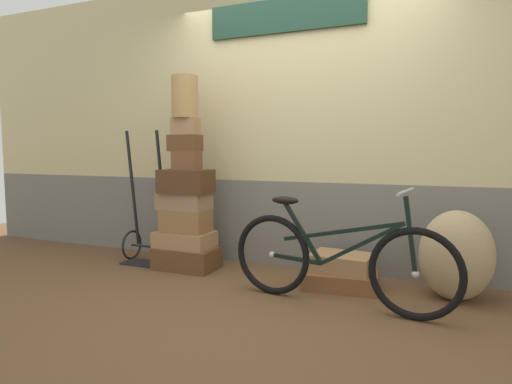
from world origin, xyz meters
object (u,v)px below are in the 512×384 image
at_px(suitcase_1, 185,239).
at_px(suitcase_8, 341,280).
at_px(suitcase_6, 185,143).
at_px(luggage_trolley, 147,233).
at_px(suitcase_2, 186,221).
at_px(suitcase_7, 186,126).
at_px(suitcase_0, 187,258).
at_px(suitcase_4, 186,181).
at_px(bicycle, 337,260).
at_px(suitcase_3, 184,201).
at_px(suitcase_9, 342,262).
at_px(suitcase_5, 187,161).
at_px(burlap_sack, 456,255).
at_px(wicker_basket, 185,97).

xyz_separation_m(suitcase_1, suitcase_8, (1.50, -0.03, -0.21)).
distance_m(suitcase_6, suitcase_8, 1.86).
bearing_deg(luggage_trolley, suitcase_2, -5.85).
height_order(suitcase_7, luggage_trolley, suitcase_7).
height_order(suitcase_0, luggage_trolley, luggage_trolley).
xyz_separation_m(suitcase_0, suitcase_2, (-0.01, 0.01, 0.36)).
bearing_deg(suitcase_4, suitcase_0, 160.79).
height_order(suitcase_2, bicycle, bicycle).
distance_m(suitcase_0, suitcase_8, 1.47).
bearing_deg(suitcase_7, suitcase_3, 155.95).
bearing_deg(suitcase_9, suitcase_8, -82.25).
bearing_deg(suitcase_7, suitcase_4, -92.58).
bearing_deg(luggage_trolley, suitcase_8, -2.14).
height_order(suitcase_1, suitcase_7, suitcase_7).
bearing_deg(suitcase_8, suitcase_7, 173.52).
bearing_deg(suitcase_6, suitcase_5, -42.83).
bearing_deg(suitcase_4, burlap_sack, -2.01).
relative_size(suitcase_0, suitcase_1, 1.08).
bearing_deg(suitcase_4, suitcase_2, 134.44).
distance_m(suitcase_1, luggage_trolley, 0.47).
distance_m(wicker_basket, bicycle, 2.04).
distance_m(suitcase_0, bicycle, 1.61).
bearing_deg(suitcase_1, burlap_sack, -0.32).
bearing_deg(suitcase_7, suitcase_6, 136.25).
xyz_separation_m(suitcase_2, bicycle, (1.54, -0.45, -0.12)).
relative_size(suitcase_2, luggage_trolley, 0.33).
relative_size(suitcase_2, suitcase_8, 0.73).
bearing_deg(suitcase_9, burlap_sack, 4.61).
bearing_deg(suitcase_2, bicycle, -17.97).
relative_size(suitcase_1, suitcase_9, 1.11).
height_order(suitcase_8, suitcase_9, suitcase_9).
xyz_separation_m(suitcase_0, luggage_trolley, (-0.50, 0.06, 0.19)).
height_order(suitcase_1, suitcase_4, suitcase_4).
relative_size(luggage_trolley, bicycle, 0.78).
bearing_deg(luggage_trolley, suitcase_6, -4.61).
distance_m(suitcase_3, suitcase_9, 1.56).
bearing_deg(suitcase_3, suitcase_9, 1.13).
relative_size(burlap_sack, bicycle, 0.40).
xyz_separation_m(suitcase_9, luggage_trolley, (-1.97, 0.03, 0.09)).
relative_size(suitcase_1, suitcase_7, 2.24).
bearing_deg(suitcase_1, suitcase_8, -2.07).
distance_m(suitcase_0, suitcase_1, 0.18).
bearing_deg(suitcase_5, burlap_sack, -1.16).
distance_m(suitcase_1, suitcase_8, 1.52).
bearing_deg(suitcase_3, suitcase_7, -18.96).
bearing_deg(wicker_basket, suitcase_6, 131.62).
xyz_separation_m(suitcase_1, wicker_basket, (0.03, -0.02, 1.33)).
bearing_deg(burlap_sack, luggage_trolley, 179.57).
xyz_separation_m(suitcase_3, suitcase_5, (0.05, -0.03, 0.38)).
xyz_separation_m(suitcase_9, burlap_sack, (0.85, 0.01, 0.14)).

